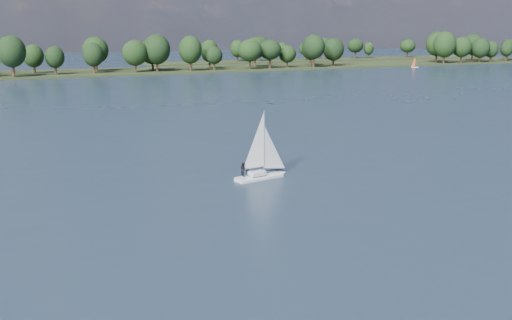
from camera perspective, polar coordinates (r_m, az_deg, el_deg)
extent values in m
plane|color=#233342|center=(128.58, -13.85, 5.00)|extent=(700.00, 700.00, 0.00)
cube|color=black|center=(238.79, -19.67, 8.06)|extent=(660.00, 40.00, 1.50)
cube|color=black|center=(340.76, 7.43, 9.87)|extent=(220.00, 30.00, 1.40)
cube|color=silver|center=(65.47, 0.41, -1.87)|extent=(6.44, 2.76, 0.73)
cube|color=silver|center=(65.29, 0.41, -1.25)|extent=(1.99, 1.39, 0.46)
cylinder|color=silver|center=(64.55, 0.42, 1.72)|extent=(0.11, 0.11, 7.34)
imported|color=black|center=(65.01, -0.84, -0.76)|extent=(0.55, 0.67, 1.58)
imported|color=black|center=(64.19, -1.29, -0.94)|extent=(0.65, 0.81, 1.58)
cube|color=silver|center=(280.28, 15.59, 8.92)|extent=(3.32, 2.64, 0.50)
cylinder|color=silver|center=(280.14, 15.62, 9.43)|extent=(0.09, 0.09, 4.47)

